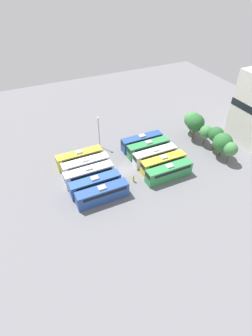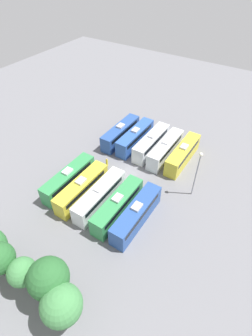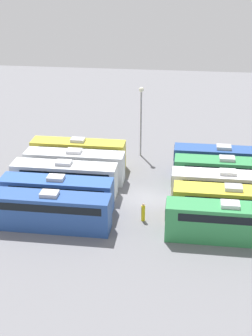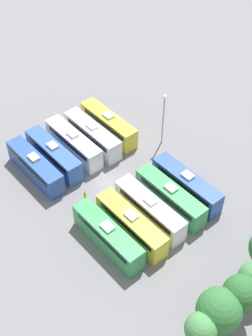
# 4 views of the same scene
# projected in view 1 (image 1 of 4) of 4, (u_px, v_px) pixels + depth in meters

# --- Properties ---
(ground_plane) EXTENTS (121.38, 121.38, 0.00)m
(ground_plane) POSITION_uv_depth(u_px,v_px,m) (124.00, 170.00, 61.53)
(ground_plane) COLOR slate
(bus_0) EXTENTS (2.46, 10.97, 3.70)m
(bus_0) POSITION_uv_depth(u_px,v_px,m) (80.00, 158.00, 62.32)
(bus_0) COLOR gold
(bus_0) RESTS_ON ground_plane
(bus_1) EXTENTS (2.46, 10.97, 3.70)m
(bus_1) POSITION_uv_depth(u_px,v_px,m) (86.00, 165.00, 60.05)
(bus_1) COLOR silver
(bus_1) RESTS_ON ground_plane
(bus_2) EXTENTS (2.46, 10.97, 3.70)m
(bus_2) POSITION_uv_depth(u_px,v_px,m) (89.00, 174.00, 57.68)
(bus_2) COLOR silver
(bus_2) RESTS_ON ground_plane
(bus_3) EXTENTS (2.46, 10.97, 3.70)m
(bus_3) POSITION_uv_depth(u_px,v_px,m) (95.00, 184.00, 55.21)
(bus_3) COLOR #2D56A8
(bus_3) RESTS_ON ground_plane
(bus_4) EXTENTS (2.46, 10.97, 3.70)m
(bus_4) POSITION_uv_depth(u_px,v_px,m) (103.00, 194.00, 53.00)
(bus_4) COLOR #284C93
(bus_4) RESTS_ON ground_plane
(bus_5) EXTENTS (2.46, 10.97, 3.70)m
(bus_5) POSITION_uv_depth(u_px,v_px,m) (142.00, 141.00, 67.75)
(bus_5) COLOR #284C93
(bus_5) RESTS_ON ground_plane
(bus_6) EXTENTS (2.46, 10.97, 3.70)m
(bus_6) POSITION_uv_depth(u_px,v_px,m) (148.00, 148.00, 65.54)
(bus_6) COLOR #338C4C
(bus_6) RESTS_ON ground_plane
(bus_7) EXTENTS (2.46, 10.97, 3.70)m
(bus_7) POSITION_uv_depth(u_px,v_px,m) (155.00, 155.00, 63.06)
(bus_7) COLOR silver
(bus_7) RESTS_ON ground_plane
(bus_8) EXTENTS (2.46, 10.97, 3.70)m
(bus_8) POSITION_uv_depth(u_px,v_px,m) (163.00, 163.00, 60.80)
(bus_8) COLOR gold
(bus_8) RESTS_ON ground_plane
(bus_9) EXTENTS (2.46, 10.97, 3.70)m
(bus_9) POSITION_uv_depth(u_px,v_px,m) (169.00, 172.00, 58.32)
(bus_9) COLOR #338C4C
(bus_9) RESTS_ON ground_plane
(worker_person) EXTENTS (0.36, 0.36, 1.83)m
(worker_person) POSITION_uv_depth(u_px,v_px,m) (133.00, 179.00, 57.99)
(worker_person) COLOR gold
(worker_person) RESTS_ON ground_plane
(light_pole) EXTENTS (0.60, 0.60, 8.76)m
(light_pole) POSITION_uv_depth(u_px,v_px,m) (99.00, 127.00, 65.36)
(light_pole) COLOR gray
(light_pole) RESTS_ON ground_plane
(tree_0) EXTENTS (4.45, 4.45, 6.48)m
(tree_0) POSITION_uv_depth(u_px,v_px,m) (192.00, 120.00, 71.71)
(tree_0) COLOR brown
(tree_0) RESTS_ON ground_plane
(tree_1) EXTENTS (4.64, 4.64, 7.27)m
(tree_1) POSITION_uv_depth(u_px,v_px,m) (196.00, 123.00, 68.94)
(tree_1) COLOR brown
(tree_1) RESTS_ON ground_plane
(tree_2) EXTENTS (3.43, 3.43, 5.61)m
(tree_2) POSITION_uv_depth(u_px,v_px,m) (206.00, 132.00, 67.41)
(tree_2) COLOR brown
(tree_2) RESTS_ON ground_plane
(tree_3) EXTENTS (3.82, 3.82, 6.65)m
(tree_3) POSITION_uv_depth(u_px,v_px,m) (216.00, 135.00, 64.93)
(tree_3) COLOR brown
(tree_3) RESTS_ON ground_plane
(tree_4) EXTENTS (4.77, 4.77, 6.52)m
(tree_4) POSITION_uv_depth(u_px,v_px,m) (223.00, 143.00, 63.21)
(tree_4) COLOR brown
(tree_4) RESTS_ON ground_plane
(tree_5) EXTENTS (3.34, 3.34, 5.61)m
(tree_5) POSITION_uv_depth(u_px,v_px,m) (231.00, 149.00, 61.44)
(tree_5) COLOR brown
(tree_5) RESTS_ON ground_plane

